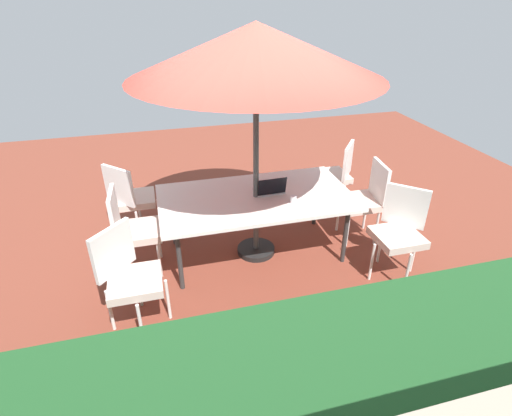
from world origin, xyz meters
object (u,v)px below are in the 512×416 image
(chair_northwest, at_px, (400,229))
(laptop, at_px, (270,189))
(chair_west, at_px, (365,197))
(chair_east, at_px, (132,227))
(patio_umbrella, at_px, (256,52))
(chair_southeast, at_px, (131,196))
(cup, at_px, (293,200))
(chair_southwest, at_px, (335,173))
(chair_northeast, at_px, (129,274))
(dining_table, at_px, (256,200))

(chair_northwest, bearing_deg, laptop, -169.99)
(chair_west, relative_size, chair_northwest, 1.00)
(chair_east, distance_m, chair_northwest, 2.80)
(patio_umbrella, relative_size, chair_northwest, 2.55)
(chair_southeast, distance_m, chair_northwest, 3.09)
(chair_southeast, height_order, chair_northwest, same)
(chair_southeast, height_order, cup, chair_southeast)
(chair_southeast, distance_m, chair_southwest, 2.67)
(chair_northeast, height_order, cup, chair_northeast)
(dining_table, xyz_separation_m, chair_northeast, (1.36, 0.80, -0.15))
(patio_umbrella, distance_m, chair_southwest, 2.26)
(cup, bearing_deg, chair_east, -8.91)
(chair_northeast, bearing_deg, cup, -28.80)
(patio_umbrella, height_order, chair_northeast, patio_umbrella)
(dining_table, bearing_deg, chair_southeast, -28.50)
(chair_west, height_order, laptop, chair_west)
(chair_northeast, xyz_separation_m, chair_northwest, (-2.71, -0.04, 0.00))
(dining_table, relative_size, chair_east, 2.16)
(chair_southeast, height_order, chair_southwest, same)
(chair_northeast, bearing_deg, chair_east, 42.27)
(laptop, relative_size, cup, 3.88)
(chair_southwest, relative_size, chair_northwest, 1.00)
(patio_umbrella, xyz_separation_m, chair_southwest, (-1.31, -0.74, -1.69))
(chair_northeast, relative_size, laptop, 2.99)
(laptop, bearing_deg, patio_umbrella, 7.81)
(chair_southwest, relative_size, chair_east, 1.00)
(chair_west, distance_m, laptop, 1.20)
(patio_umbrella, xyz_separation_m, chair_east, (1.35, -0.01, -1.69))
(chair_southeast, bearing_deg, chair_east, 137.20)
(cup, bearing_deg, chair_southwest, -134.14)
(chair_southwest, height_order, laptop, chair_southwest)
(chair_northwest, bearing_deg, patio_umbrella, -165.60)
(chair_northeast, relative_size, cup, 11.61)
(chair_southeast, bearing_deg, chair_northeast, 135.87)
(dining_table, xyz_separation_m, chair_northwest, (-1.34, 0.75, -0.15))
(chair_southwest, relative_size, laptop, 2.99)
(chair_east, distance_m, cup, 1.72)
(dining_table, height_order, chair_northeast, chair_northeast)
(chair_northeast, height_order, chair_southwest, same)
(dining_table, distance_m, chair_southwest, 1.51)
(chair_east, relative_size, cup, 11.61)
(dining_table, relative_size, laptop, 6.47)
(chair_southwest, distance_m, cup, 1.41)
(chair_northeast, distance_m, chair_northwest, 2.71)
(laptop, bearing_deg, chair_east, -1.01)
(patio_umbrella, distance_m, chair_southeast, 2.29)
(chair_east, bearing_deg, laptop, -87.13)
(chair_northwest, bearing_deg, cup, -162.67)
(dining_table, distance_m, chair_southeast, 1.56)
(laptop, bearing_deg, cup, 119.21)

